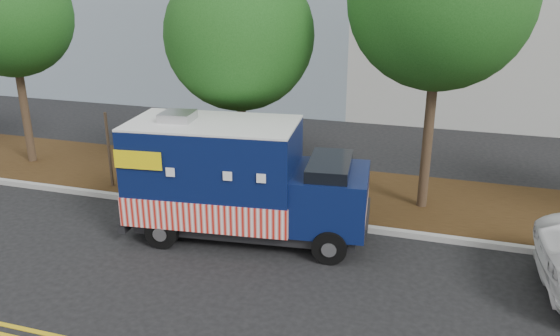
% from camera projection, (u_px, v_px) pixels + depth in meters
% --- Properties ---
extents(ground, '(120.00, 120.00, 0.00)m').
position_uv_depth(ground, '(177.00, 231.00, 13.69)').
color(ground, black).
rests_on(ground, ground).
extents(curb, '(120.00, 0.18, 0.15)m').
position_uv_depth(curb, '(201.00, 207.00, 14.93)').
color(curb, '#9E9E99').
rests_on(curb, ground).
extents(mulch_strip, '(120.00, 4.00, 0.15)m').
position_uv_depth(mulch_strip, '(230.00, 181.00, 16.82)').
color(mulch_strip, black).
rests_on(mulch_strip, ground).
extents(tree_a, '(3.82, 3.82, 6.81)m').
position_uv_depth(tree_a, '(10.00, 16.00, 16.89)').
color(tree_a, '#38281C').
rests_on(tree_a, ground).
extents(tree_b, '(4.03, 4.03, 6.56)m').
position_uv_depth(tree_b, '(239.00, 36.00, 14.62)').
color(tree_b, '#38281C').
rests_on(tree_b, ground).
extents(sign_post, '(0.06, 0.06, 2.40)m').
position_uv_depth(sign_post, '(109.00, 152.00, 15.87)').
color(sign_post, '#473828').
rests_on(sign_post, ground).
extents(food_truck, '(5.99, 2.77, 3.05)m').
position_uv_depth(food_truck, '(235.00, 183.00, 13.06)').
color(food_truck, black).
rests_on(food_truck, ground).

